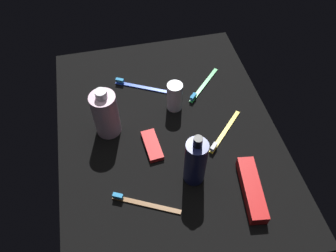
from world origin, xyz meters
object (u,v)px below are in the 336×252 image
(lotion_bottle, at_px, (195,162))
(toothpaste_box_red, at_px, (252,189))
(toothbrush_green, at_px, (202,86))
(toothbrush_blue, at_px, (138,86))
(snack_bar_red, at_px, (152,145))
(deodorant_stick, at_px, (175,96))
(toothbrush_yellow, at_px, (223,133))
(toothbrush_brown, at_px, (142,203))
(bodywash_bottle, at_px, (106,114))

(lotion_bottle, xyz_separation_m, toothpaste_box_red, (-0.08, -0.13, -0.06))
(lotion_bottle, distance_m, toothbrush_green, 0.34)
(toothbrush_blue, relative_size, snack_bar_red, 1.59)
(lotion_bottle, distance_m, deodorant_stick, 0.25)
(deodorant_stick, relative_size, toothbrush_blue, 0.58)
(snack_bar_red, bearing_deg, toothbrush_blue, -5.34)
(toothbrush_green, distance_m, toothbrush_blue, 0.21)
(snack_bar_red, bearing_deg, toothpaste_box_red, -136.39)
(toothpaste_box_red, bearing_deg, deodorant_stick, 29.31)
(lotion_bottle, bearing_deg, deodorant_stick, -1.42)
(toothbrush_yellow, xyz_separation_m, toothbrush_blue, (0.25, 0.21, 0.00))
(toothbrush_green, distance_m, snack_bar_red, 0.28)
(deodorant_stick, relative_size, toothpaste_box_red, 0.55)
(toothbrush_green, bearing_deg, snack_bar_red, 133.56)
(snack_bar_red, bearing_deg, toothbrush_brown, 155.63)
(lotion_bottle, height_order, toothbrush_green, lotion_bottle)
(bodywash_bottle, bearing_deg, toothbrush_green, -71.40)
(bodywash_bottle, bearing_deg, toothbrush_yellow, -105.50)
(toothbrush_yellow, bearing_deg, toothbrush_green, 2.01)
(toothpaste_box_red, xyz_separation_m, snack_bar_red, (0.20, 0.22, -0.01))
(toothbrush_green, bearing_deg, toothbrush_yellow, -177.99)
(deodorant_stick, relative_size, toothbrush_brown, 0.58)
(toothbrush_brown, bearing_deg, toothbrush_green, -36.02)
(toothbrush_brown, xyz_separation_m, snack_bar_red, (0.17, -0.06, 0.00))
(lotion_bottle, relative_size, toothpaste_box_red, 1.01)
(toothbrush_yellow, bearing_deg, bodywash_bottle, 74.50)
(bodywash_bottle, bearing_deg, deodorant_stick, -77.80)
(deodorant_stick, distance_m, toothbrush_brown, 0.34)
(toothbrush_yellow, bearing_deg, lotion_bottle, 133.67)
(toothpaste_box_red, height_order, snack_bar_red, toothpaste_box_red)
(bodywash_bottle, xyz_separation_m, toothbrush_yellow, (-0.09, -0.33, -0.07))
(snack_bar_red, bearing_deg, toothbrush_yellow, -95.92)
(toothbrush_brown, height_order, toothpaste_box_red, toothpaste_box_red)
(snack_bar_red, bearing_deg, bodywash_bottle, 46.89)
(deodorant_stick, height_order, toothbrush_brown, deodorant_stick)
(lotion_bottle, distance_m, toothpaste_box_red, 0.17)
(toothbrush_blue, bearing_deg, toothbrush_green, -103.13)
(lotion_bottle, height_order, toothbrush_blue, lotion_bottle)
(lotion_bottle, relative_size, toothbrush_brown, 1.07)
(toothbrush_green, height_order, snack_bar_red, toothbrush_green)
(toothbrush_green, height_order, toothbrush_blue, same)
(deodorant_stick, relative_size, snack_bar_red, 0.93)
(deodorant_stick, height_order, toothpaste_box_red, deodorant_stick)
(deodorant_stick, height_order, snack_bar_red, deodorant_stick)
(lotion_bottle, xyz_separation_m, deodorant_stick, (0.25, -0.01, -0.03))
(lotion_bottle, bearing_deg, toothpaste_box_red, -119.67)
(toothbrush_brown, xyz_separation_m, toothpaste_box_red, (-0.03, -0.28, 0.01))
(toothbrush_blue, bearing_deg, deodorant_stick, -138.76)
(toothbrush_blue, xyz_separation_m, snack_bar_red, (-0.24, 0.00, 0.00))
(lotion_bottle, relative_size, toothbrush_green, 1.30)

